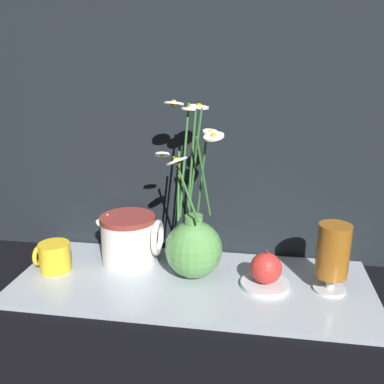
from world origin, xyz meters
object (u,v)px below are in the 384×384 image
(vase_with_flowers, at_px, (194,245))
(orange_fruit, at_px, (266,267))
(yellow_mug, at_px, (54,256))
(tea_glass, at_px, (333,253))
(ceramic_pitcher, at_px, (129,237))

(vase_with_flowers, distance_m, orange_fruit, 0.16)
(yellow_mug, bearing_deg, tea_glass, 0.44)
(vase_with_flowers, relative_size, ceramic_pitcher, 2.50)
(vase_with_flowers, bearing_deg, orange_fruit, -7.86)
(yellow_mug, bearing_deg, orange_fruit, 0.28)
(yellow_mug, distance_m, orange_fruit, 0.47)
(tea_glass, distance_m, orange_fruit, 0.14)
(ceramic_pitcher, relative_size, orange_fruit, 2.06)
(vase_with_flowers, xyz_separation_m, ceramic_pitcher, (-0.16, 0.04, -0.01))
(ceramic_pitcher, bearing_deg, yellow_mug, -157.25)
(yellow_mug, bearing_deg, ceramic_pitcher, 22.75)
(tea_glass, relative_size, orange_fruit, 1.96)
(vase_with_flowers, bearing_deg, ceramic_pitcher, 165.16)
(vase_with_flowers, distance_m, yellow_mug, 0.32)
(yellow_mug, xyz_separation_m, tea_glass, (0.61, 0.00, 0.05))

